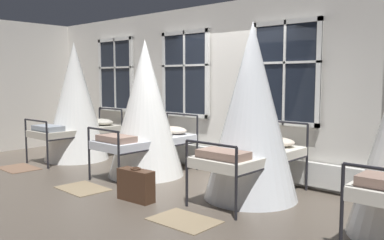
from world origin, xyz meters
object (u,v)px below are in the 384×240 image
at_px(cot_first, 75,103).
at_px(suitcase_dark, 136,185).
at_px(cot_second, 146,110).
at_px(cot_third, 252,114).

bearing_deg(cot_first, suitcase_dark, -110.02).
height_order(cot_second, suitcase_dark, cot_second).
xyz_separation_m(cot_second, suitcase_dark, (1.06, -1.13, -0.92)).
relative_size(cot_second, suitcase_dark, 4.13).
relative_size(cot_first, cot_third, 0.99).
bearing_deg(cot_third, cot_first, 91.41).
bearing_deg(suitcase_dark, cot_third, 43.60).
distance_m(cot_third, suitcase_dark, 1.89).
relative_size(cot_first, suitcase_dark, 4.27).
bearing_deg(suitcase_dark, cot_second, 129.44).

